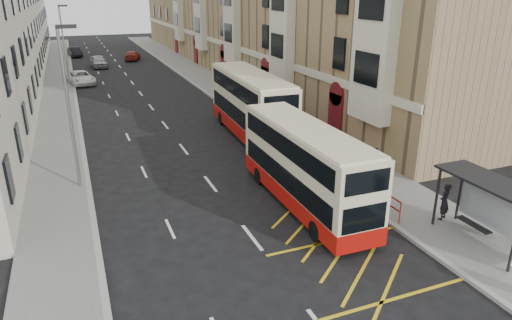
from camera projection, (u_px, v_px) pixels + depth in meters
name	position (u px, v px, depth m)	size (l,w,h in m)	color
ground	(295.00, 293.00, 15.43)	(200.00, 200.00, 0.00)	black
pavement_right	(231.00, 94.00, 44.25)	(4.00, 120.00, 0.15)	slate
pavement_left	(58.00, 109.00, 38.82)	(3.00, 120.00, 0.15)	slate
kerb_right	(211.00, 96.00, 43.55)	(0.25, 120.00, 0.15)	#999993
kerb_left	(77.00, 107.00, 39.34)	(0.25, 120.00, 0.15)	#999993
road_markings	(126.00, 75.00, 54.49)	(10.00, 110.00, 0.01)	silver
terrace_right	(241.00, 7.00, 57.39)	(10.75, 79.00, 15.25)	#977957
bus_shelter	(499.00, 201.00, 17.26)	(1.65, 4.25, 2.70)	black
guard_railing	(357.00, 181.00, 22.31)	(0.06, 6.56, 1.01)	#B0261E
street_lamp_near	(69.00, 100.00, 21.99)	(0.93, 0.18, 8.00)	gray
street_lamp_far	(64.00, 40.00, 48.03)	(0.93, 0.18, 8.00)	gray
double_decker_front	(305.00, 166.00, 21.05)	(2.38, 9.84, 3.91)	beige
double_decker_rear	(251.00, 105.00, 31.08)	(3.07, 11.18, 4.42)	beige
pedestrian_near	(444.00, 202.00, 19.83)	(0.61, 0.40, 1.67)	black
pedestrian_far	(375.00, 165.00, 23.60)	(1.12, 0.47, 1.91)	black
white_van	(81.00, 78.00, 49.03)	(2.34, 5.07, 1.41)	white
car_silver	(99.00, 61.00, 59.60)	(1.84, 4.58, 1.56)	#999BA0
car_dark	(75.00, 52.00, 69.04)	(1.49, 4.27, 1.41)	black
car_red	(132.00, 56.00, 65.77)	(1.82, 4.48, 1.30)	maroon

